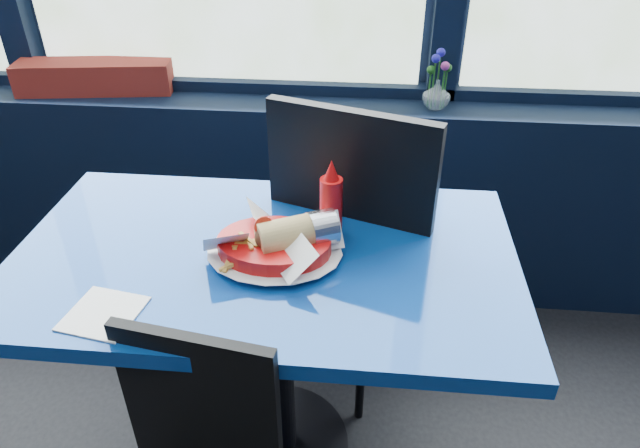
# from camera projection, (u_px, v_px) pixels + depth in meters

# --- Properties ---
(window_sill) EXTENTS (5.00, 0.26, 0.80)m
(window_sill) POSITION_uv_depth(u_px,v_px,m) (234.00, 192.00, 2.30)
(window_sill) COLOR black
(window_sill) RESTS_ON ground
(near_table) EXTENTS (1.20, 0.70, 0.75)m
(near_table) POSITION_uv_depth(u_px,v_px,m) (268.00, 309.00, 1.46)
(near_table) COLOR black
(near_table) RESTS_ON ground
(chair_near_back) EXTENTS (0.60, 0.60, 1.04)m
(chair_near_back) POSITION_uv_depth(u_px,v_px,m) (335.00, 234.00, 1.69)
(chair_near_back) COLOR black
(chair_near_back) RESTS_ON ground
(planter_box) EXTENTS (0.58, 0.22, 0.11)m
(planter_box) POSITION_uv_depth(u_px,v_px,m) (95.00, 77.00, 2.10)
(planter_box) COLOR maroon
(planter_box) RESTS_ON window_sill
(flower_vase) EXTENTS (0.12, 0.12, 0.21)m
(flower_vase) POSITION_uv_depth(u_px,v_px,m) (437.00, 91.00, 1.96)
(flower_vase) COLOR silver
(flower_vase) RESTS_ON window_sill
(food_basket) EXTENTS (0.29, 0.27, 0.10)m
(food_basket) POSITION_uv_depth(u_px,v_px,m) (277.00, 243.00, 1.33)
(food_basket) COLOR red
(food_basket) RESTS_ON near_table
(ketchup_bottle) EXTENTS (0.06, 0.06, 0.21)m
(ketchup_bottle) POSITION_uv_depth(u_px,v_px,m) (331.00, 203.00, 1.37)
(ketchup_bottle) COLOR red
(ketchup_bottle) RESTS_ON near_table
(soda_cup) EXTENTS (0.08, 0.08, 0.25)m
(soda_cup) POSITION_uv_depth(u_px,v_px,m) (402.00, 191.00, 1.48)
(soda_cup) COLOR navy
(soda_cup) RESTS_ON near_table
(napkin) EXTENTS (0.16, 0.16, 0.00)m
(napkin) POSITION_uv_depth(u_px,v_px,m) (104.00, 313.00, 1.18)
(napkin) COLOR white
(napkin) RESTS_ON near_table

